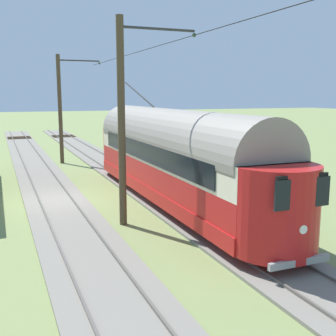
# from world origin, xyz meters

# --- Properties ---
(ground_plane) EXTENTS (220.00, 220.00, 0.00)m
(ground_plane) POSITION_xyz_m (0.00, 0.00, 0.00)
(ground_plane) COLOR olive
(track_streetcar_siding) EXTENTS (2.80, 80.00, 0.18)m
(track_streetcar_siding) POSITION_xyz_m (-4.91, -0.31, 0.05)
(track_streetcar_siding) COLOR slate
(track_streetcar_siding) RESTS_ON ground
(track_adjacent_siding) EXTENTS (2.80, 80.00, 0.18)m
(track_adjacent_siding) POSITION_xyz_m (0.00, -0.31, 0.05)
(track_adjacent_siding) COLOR slate
(track_adjacent_siding) RESTS_ON ground
(vintage_streetcar) EXTENTS (2.65, 17.66, 5.49)m
(vintage_streetcar) POSITION_xyz_m (-4.91, 2.35, 2.26)
(vintage_streetcar) COLOR red
(vintage_streetcar) RESTS_ON ground
(catenary_pole_foreground) EXTENTS (3.16, 0.28, 7.71)m
(catenary_pole_foreground) POSITION_xyz_m (-2.05, -11.34, 4.04)
(catenary_pole_foreground) COLOR #4C3D28
(catenary_pole_foreground) RESTS_ON ground
(catenary_pole_mid_near) EXTENTS (3.16, 0.28, 7.71)m
(catenary_pole_mid_near) POSITION_xyz_m (-2.05, 4.48, 4.04)
(catenary_pole_mid_near) COLOR #4C3D28
(catenary_pole_mid_near) RESTS_ON ground
(overhead_wire_run) EXTENTS (2.95, 35.64, 0.18)m
(overhead_wire_run) POSITION_xyz_m (-4.83, 3.69, 7.17)
(overhead_wire_run) COLOR black
(overhead_wire_run) RESTS_ON ground
(switch_stand) EXTENTS (0.50, 0.30, 1.24)m
(switch_stand) POSITION_xyz_m (-6.17, -10.73, 0.70)
(switch_stand) COLOR black
(switch_stand) RESTS_ON ground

